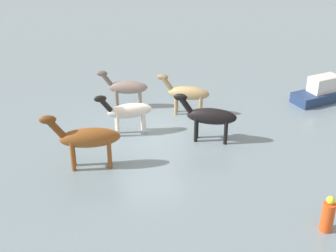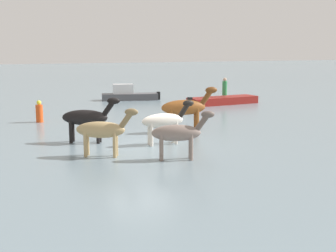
{
  "view_description": "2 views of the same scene",
  "coord_description": "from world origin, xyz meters",
  "px_view_note": "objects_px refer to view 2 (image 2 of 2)",
  "views": [
    {
      "loc": [
        15.94,
        -4.06,
        8.59
      ],
      "look_at": [
        0.95,
        0.35,
        0.72
      ],
      "focal_mm": 50.2,
      "sensor_mm": 36.0,
      "label": 1
    },
    {
      "loc": [
        -16.56,
        5.41,
        3.85
      ],
      "look_at": [
        -0.51,
        -0.96,
        0.78
      ],
      "focal_mm": 47.69,
      "sensor_mm": 36.0,
      "label": 2
    }
  ],
  "objects_px": {
    "horse_lead": "(178,133)",
    "horse_rear_stallion": "(87,118)",
    "person_helmsman_aft": "(225,87)",
    "horse_dark_mare": "(165,121)",
    "boat_launch_far": "(129,96)",
    "horse_mid_herd": "(103,130)",
    "horse_gray_outer": "(186,108)",
    "boat_skiff_near": "(222,102)",
    "buoy_channel_marker": "(39,112)"
  },
  "relations": [
    {
      "from": "horse_mid_herd",
      "to": "person_helmsman_aft",
      "type": "xyz_separation_m",
      "value": [
        11.43,
        -11.16,
        0.19
      ]
    },
    {
      "from": "boat_skiff_near",
      "to": "buoy_channel_marker",
      "type": "relative_size",
      "value": 4.59
    },
    {
      "from": "horse_dark_mare",
      "to": "person_helmsman_aft",
      "type": "height_order",
      "value": "person_helmsman_aft"
    },
    {
      "from": "horse_gray_outer",
      "to": "horse_mid_herd",
      "type": "bearing_deg",
      "value": -136.85
    },
    {
      "from": "horse_mid_herd",
      "to": "horse_rear_stallion",
      "type": "relative_size",
      "value": 0.93
    },
    {
      "from": "horse_mid_herd",
      "to": "boat_launch_far",
      "type": "xyz_separation_m",
      "value": [
        16.12,
        -5.78,
        -0.65
      ]
    },
    {
      "from": "boat_launch_far",
      "to": "person_helmsman_aft",
      "type": "bearing_deg",
      "value": 151.43
    },
    {
      "from": "horse_lead",
      "to": "horse_mid_herd",
      "type": "relative_size",
      "value": 1.01
    },
    {
      "from": "horse_rear_stallion",
      "to": "horse_lead",
      "type": "bearing_deg",
      "value": -32.46
    },
    {
      "from": "horse_mid_herd",
      "to": "horse_dark_mare",
      "type": "height_order",
      "value": "horse_mid_herd"
    },
    {
      "from": "horse_rear_stallion",
      "to": "buoy_channel_marker",
      "type": "relative_size",
      "value": 2.02
    },
    {
      "from": "horse_lead",
      "to": "horse_rear_stallion",
      "type": "height_order",
      "value": "horse_rear_stallion"
    },
    {
      "from": "horse_rear_stallion",
      "to": "person_helmsman_aft",
      "type": "bearing_deg",
      "value": 65.04
    },
    {
      "from": "horse_dark_mare",
      "to": "buoy_channel_marker",
      "type": "bearing_deg",
      "value": 118.83
    },
    {
      "from": "boat_launch_far",
      "to": "horse_mid_herd",
      "type": "bearing_deg",
      "value": 82.75
    },
    {
      "from": "horse_lead",
      "to": "person_helmsman_aft",
      "type": "xyz_separation_m",
      "value": [
        12.83,
        -8.85,
        0.21
      ]
    },
    {
      "from": "horse_mid_herd",
      "to": "horse_dark_mare",
      "type": "relative_size",
      "value": 0.97
    },
    {
      "from": "horse_lead",
      "to": "buoy_channel_marker",
      "type": "distance_m",
      "value": 10.49
    },
    {
      "from": "horse_gray_outer",
      "to": "horse_lead",
      "type": "relative_size",
      "value": 1.22
    },
    {
      "from": "horse_gray_outer",
      "to": "horse_mid_herd",
      "type": "height_order",
      "value": "horse_gray_outer"
    },
    {
      "from": "person_helmsman_aft",
      "to": "horse_lead",
      "type": "bearing_deg",
      "value": 145.4
    },
    {
      "from": "horse_rear_stallion",
      "to": "horse_dark_mare",
      "type": "bearing_deg",
      "value": -0.91
    },
    {
      "from": "horse_lead",
      "to": "boat_launch_far",
      "type": "relative_size",
      "value": 0.5
    },
    {
      "from": "horse_mid_herd",
      "to": "horse_dark_mare",
      "type": "bearing_deg",
      "value": 47.76
    },
    {
      "from": "horse_lead",
      "to": "horse_rear_stallion",
      "type": "xyz_separation_m",
      "value": [
        3.93,
        2.36,
        0.09
      ]
    },
    {
      "from": "horse_mid_herd",
      "to": "boat_launch_far",
      "type": "bearing_deg",
      "value": 96.9
    },
    {
      "from": "horse_dark_mare",
      "to": "boat_launch_far",
      "type": "bearing_deg",
      "value": 78.43
    },
    {
      "from": "horse_gray_outer",
      "to": "boat_skiff_near",
      "type": "height_order",
      "value": "horse_gray_outer"
    },
    {
      "from": "boat_skiff_near",
      "to": "boat_launch_far",
      "type": "height_order",
      "value": "boat_launch_far"
    },
    {
      "from": "horse_gray_outer",
      "to": "horse_dark_mare",
      "type": "relative_size",
      "value": 1.2
    },
    {
      "from": "boat_launch_far",
      "to": "horse_rear_stallion",
      "type": "bearing_deg",
      "value": 79.27
    },
    {
      "from": "horse_dark_mare",
      "to": "boat_launch_far",
      "type": "relative_size",
      "value": 0.51
    },
    {
      "from": "horse_lead",
      "to": "horse_rear_stallion",
      "type": "distance_m",
      "value": 4.58
    },
    {
      "from": "horse_gray_outer",
      "to": "horse_dark_mare",
      "type": "height_order",
      "value": "horse_gray_outer"
    },
    {
      "from": "horse_dark_mare",
      "to": "horse_mid_herd",
      "type": "bearing_deg",
      "value": -159.09
    },
    {
      "from": "horse_gray_outer",
      "to": "horse_mid_herd",
      "type": "relative_size",
      "value": 1.23
    },
    {
      "from": "horse_rear_stallion",
      "to": "boat_skiff_near",
      "type": "distance_m",
      "value": 14.25
    },
    {
      "from": "horse_gray_outer",
      "to": "person_helmsman_aft",
      "type": "height_order",
      "value": "horse_gray_outer"
    },
    {
      "from": "boat_skiff_near",
      "to": "horse_rear_stallion",
      "type": "bearing_deg",
      "value": -146.5
    },
    {
      "from": "person_helmsman_aft",
      "to": "horse_dark_mare",
      "type": "bearing_deg",
      "value": 140.96
    },
    {
      "from": "horse_gray_outer",
      "to": "person_helmsman_aft",
      "type": "bearing_deg",
      "value": 60.19
    },
    {
      "from": "person_helmsman_aft",
      "to": "boat_launch_far",
      "type": "bearing_deg",
      "value": 48.96
    },
    {
      "from": "boat_skiff_near",
      "to": "person_helmsman_aft",
      "type": "relative_size",
      "value": 4.4
    },
    {
      "from": "horse_lead",
      "to": "person_helmsman_aft",
      "type": "distance_m",
      "value": 15.59
    },
    {
      "from": "person_helmsman_aft",
      "to": "buoy_channel_marker",
      "type": "xyz_separation_m",
      "value": [
        -3.0,
        12.5,
        -0.64
      ]
    },
    {
      "from": "horse_rear_stallion",
      "to": "boat_launch_far",
      "type": "distance_m",
      "value": 14.81
    },
    {
      "from": "horse_mid_herd",
      "to": "horse_rear_stallion",
      "type": "distance_m",
      "value": 2.53
    },
    {
      "from": "horse_gray_outer",
      "to": "boat_launch_far",
      "type": "height_order",
      "value": "horse_gray_outer"
    },
    {
      "from": "horse_rear_stallion",
      "to": "person_helmsman_aft",
      "type": "height_order",
      "value": "horse_rear_stallion"
    },
    {
      "from": "horse_lead",
      "to": "boat_launch_far",
      "type": "bearing_deg",
      "value": 96.36
    }
  ]
}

